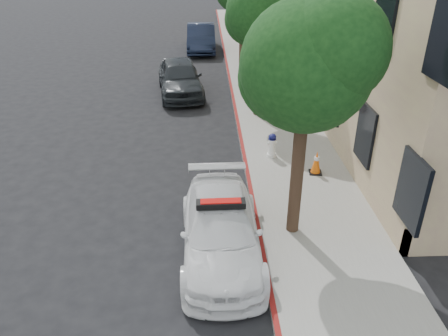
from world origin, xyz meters
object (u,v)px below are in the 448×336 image
parked_car_far (201,38)px  fire_hydrant (272,145)px  parked_car_mid (180,77)px  police_car (221,230)px  traffic_cone (316,162)px

parked_car_far → fire_hydrant: bearing=-81.9°
parked_car_mid → parked_car_far: parked_car_far is taller
parked_car_mid → fire_hydrant: size_ratio=5.99×
fire_hydrant → parked_car_far: bearing=95.4°
police_car → fire_hydrant: size_ratio=5.61×
traffic_cone → parked_car_far: bearing=101.7°
police_car → parked_car_mid: 11.87m
police_car → traffic_cone: bearing=48.3°
parked_car_mid → fire_hydrant: (3.32, -7.05, -0.27)m
police_car → parked_car_mid: bearing=96.3°
parked_car_far → traffic_cone: size_ratio=6.85×
parked_car_mid → fire_hydrant: bearing=-72.0°
police_car → traffic_cone: police_car is taller
parked_car_far → police_car: bearing=-88.9°
parked_car_mid → traffic_cone: size_ratio=6.53×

